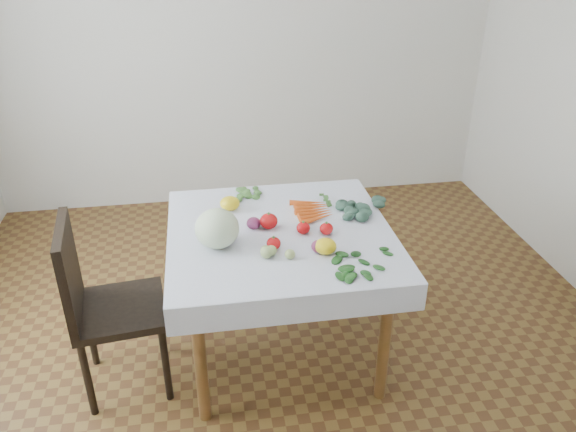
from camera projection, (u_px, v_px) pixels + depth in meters
The scene contains 19 objects.
ground at pixel (281, 347), 3.19m from camera, with size 4.00×4.00×0.00m, color brown.
back_wall at pixel (241, 37), 4.30m from camera, with size 4.00×0.04×2.70m, color silver.
table at pixel (280, 248), 2.88m from camera, with size 1.00×1.00×0.75m.
tablecloth at pixel (280, 232), 2.84m from camera, with size 1.12×1.12×0.01m, color white.
chair at pixel (99, 299), 2.69m from camera, with size 0.47×0.47×0.95m.
cabbage at pixel (217, 228), 2.66m from camera, with size 0.21×0.21×0.19m, color beige.
tomato_a at pixel (303, 228), 2.80m from camera, with size 0.07×0.07×0.06m, color red.
tomato_b at pixel (326, 229), 2.79m from camera, with size 0.07×0.07×0.06m, color red.
tomato_c at pixel (274, 243), 2.67m from camera, with size 0.07×0.07×0.06m, color red.
tomato_d at pixel (269, 221), 2.84m from camera, with size 0.09×0.09×0.08m, color red.
heirloom_back at pixel (230, 203), 3.03m from camera, with size 0.11×0.11×0.07m, color yellow.
heirloom_front at pixel (326, 246), 2.63m from camera, with size 0.10×0.10×0.07m, color yellow.
onion_a at pixel (254, 223), 2.84m from camera, with size 0.07×0.07×0.06m, color #53173C.
onion_b at pixel (318, 246), 2.64m from camera, with size 0.07×0.07×0.06m, color #53173C.
tomatillo_cluster at pixel (280, 255), 2.58m from camera, with size 0.12×0.13×0.05m.
carrot_bunch at pixel (313, 210), 3.00m from camera, with size 0.20×0.27×0.03m.
kale_bunch at pixel (361, 210), 3.00m from camera, with size 0.30×0.27×0.04m.
basil_bunch at pixel (364, 264), 2.55m from camera, with size 0.30×0.21×0.01m.
dill_bunch at pixel (251, 193), 3.21m from camera, with size 0.18×0.17×0.02m.
Camera 1 is at (-0.36, -2.44, 2.15)m, focal length 35.00 mm.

